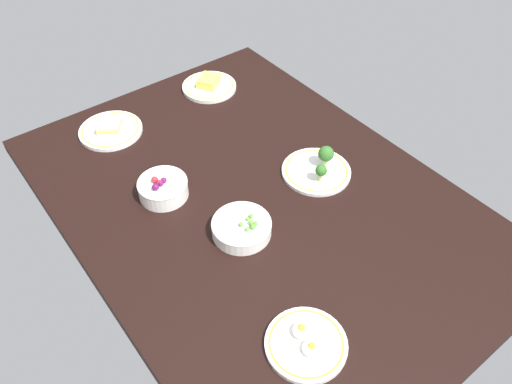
{
  "coord_description": "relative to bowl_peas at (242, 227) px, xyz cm",
  "views": [
    {
      "loc": [
        -82.04,
        63.19,
        109.09
      ],
      "look_at": [
        0.0,
        0.0,
        6.0
      ],
      "focal_mm": 35.77,
      "sensor_mm": 36.0,
      "label": 1
    }
  ],
  "objects": [
    {
      "name": "plate_broccoli",
      "position": [
        5.28,
        -32.48,
        -0.65
      ],
      "size": [
        20.94,
        20.94,
        8.04
      ],
      "color": "white",
      "rests_on": "dining_table"
    },
    {
      "name": "plate_cheese",
      "position": [
        63.27,
        -31.93,
        -0.99
      ],
      "size": [
        19.71,
        19.71,
        4.74
      ],
      "color": "white",
      "rests_on": "dining_table"
    },
    {
      "name": "dining_table",
      "position": [
        8.47,
        -11.36,
        -4.26
      ],
      "size": [
        140.79,
        100.02,
        4.0
      ],
      "primitive_type": "cube",
      "color": "black",
      "rests_on": "ground"
    },
    {
      "name": "bowl_berries",
      "position": [
        25.42,
        9.3,
        0.62
      ],
      "size": [
        14.46,
        14.46,
        6.97
      ],
      "color": "white",
      "rests_on": "dining_table"
    },
    {
      "name": "bowl_peas",
      "position": [
        0.0,
        0.0,
        0.0
      ],
      "size": [
        16.23,
        16.23,
        5.38
      ],
      "color": "white",
      "rests_on": "dining_table"
    },
    {
      "name": "plate_eggs",
      "position": [
        -35.5,
        8.39,
        -1.24
      ],
      "size": [
        18.69,
        18.69,
        4.33
      ],
      "color": "white",
      "rests_on": "dining_table"
    },
    {
      "name": "plate_sandwich",
      "position": [
        61.75,
        8.3,
        -1.07
      ],
      "size": [
        20.72,
        20.72,
        4.46
      ],
      "color": "white",
      "rests_on": "dining_table"
    }
  ]
}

